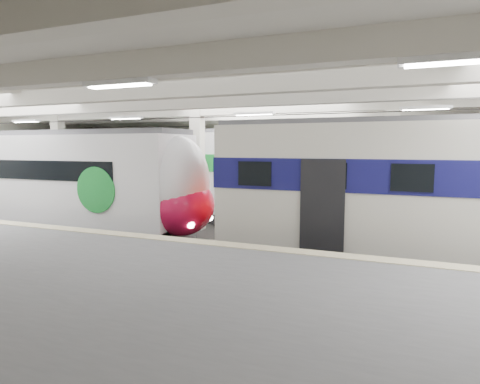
% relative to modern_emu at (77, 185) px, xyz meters
% --- Properties ---
extents(station_hall, '(36.00, 24.00, 5.75)m').
position_rel_modern_emu_xyz_m(station_hall, '(7.04, -1.74, 1.12)').
color(station_hall, black).
rests_on(station_hall, ground).
extents(modern_emu, '(13.33, 2.75, 4.32)m').
position_rel_modern_emu_xyz_m(modern_emu, '(0.00, 0.00, 0.00)').
color(modern_emu, white).
rests_on(modern_emu, ground).
extents(older_rer, '(13.66, 3.02, 4.50)m').
position_rel_modern_emu_xyz_m(older_rer, '(13.69, 0.00, 0.23)').
color(older_rer, silver).
rests_on(older_rer, ground).
extents(far_train, '(14.20, 3.04, 4.52)m').
position_rel_modern_emu_xyz_m(far_train, '(-0.97, 5.50, 0.20)').
color(far_train, white).
rests_on(far_train, ground).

